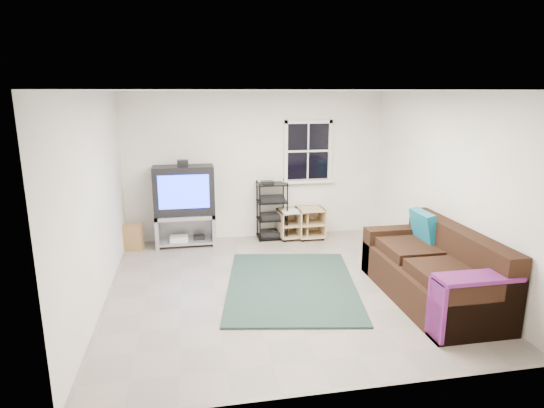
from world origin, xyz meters
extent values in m
plane|color=gray|center=(0.00, 0.00, 0.00)|extent=(4.60, 4.60, 0.00)
plane|color=white|center=(0.00, 0.00, 2.60)|extent=(4.60, 4.60, 0.00)
plane|color=white|center=(0.00, 2.30, 1.30)|extent=(4.60, 0.00, 4.60)
plane|color=white|center=(0.00, -2.30, 1.30)|extent=(4.60, 0.00, 4.60)
plane|color=white|center=(-2.30, 0.00, 1.30)|extent=(0.00, 4.60, 4.60)
plane|color=white|center=(2.30, 0.00, 1.30)|extent=(0.00, 4.60, 4.60)
cube|color=black|center=(0.95, 2.28, 1.55)|extent=(0.80, 0.01, 1.02)
cube|color=silver|center=(0.95, 2.26, 2.07)|extent=(0.88, 0.06, 0.06)
cube|color=silver|center=(0.95, 2.25, 1.00)|extent=(0.98, 0.14, 0.05)
cube|color=silver|center=(0.54, 2.26, 1.55)|extent=(0.06, 0.06, 1.10)
cube|color=silver|center=(1.36, 2.26, 1.55)|extent=(0.06, 0.06, 1.10)
cube|color=silver|center=(0.95, 2.27, 1.55)|extent=(0.78, 0.04, 0.04)
cube|color=#97979E|center=(-1.27, 2.02, 0.52)|extent=(1.01, 0.50, 0.06)
cube|color=#97979E|center=(-1.75, 2.02, 0.28)|extent=(0.06, 0.50, 0.56)
cube|color=#97979E|center=(-0.80, 2.02, 0.28)|extent=(0.06, 0.50, 0.56)
cube|color=#97979E|center=(-1.27, 2.02, 0.07)|extent=(0.89, 0.46, 0.04)
cube|color=#97979E|center=(-1.27, 2.25, 0.28)|extent=(1.01, 0.04, 0.56)
cube|color=silver|center=(-1.39, 1.98, 0.13)|extent=(0.30, 0.24, 0.08)
cube|color=black|center=(-1.05, 2.02, 0.12)|extent=(0.20, 0.18, 0.06)
cube|color=black|center=(-1.27, 2.02, 0.97)|extent=(1.01, 0.42, 0.83)
cube|color=#1E38FA|center=(-1.27, 1.80, 0.99)|extent=(0.83, 0.01, 0.56)
cube|color=black|center=(-1.27, 2.02, 1.43)|extent=(0.18, 0.13, 0.10)
cylinder|color=black|center=(0.01, 1.92, 0.53)|extent=(0.02, 0.02, 1.05)
cylinder|color=black|center=(0.50, 1.92, 0.53)|extent=(0.02, 0.02, 1.05)
cylinder|color=black|center=(0.01, 2.26, 0.53)|extent=(0.02, 0.02, 1.05)
cylinder|color=black|center=(0.50, 2.26, 0.53)|extent=(0.02, 0.02, 1.05)
cube|color=black|center=(0.26, 2.09, 0.05)|extent=(0.53, 0.38, 0.02)
cube|color=black|center=(0.26, 2.09, 0.10)|extent=(0.41, 0.31, 0.09)
cube|color=black|center=(0.26, 2.09, 0.37)|extent=(0.53, 0.38, 0.02)
cube|color=black|center=(0.26, 2.09, 0.42)|extent=(0.41, 0.31, 0.09)
cube|color=black|center=(0.26, 2.09, 0.69)|extent=(0.53, 0.38, 0.02)
cube|color=black|center=(0.26, 2.09, 0.74)|extent=(0.41, 0.31, 0.09)
cube|color=black|center=(0.26, 2.09, 1.01)|extent=(0.53, 0.38, 0.02)
cube|color=tan|center=(0.94, 1.99, 0.54)|extent=(0.47, 0.47, 0.02)
cube|color=tan|center=(0.94, 1.99, 0.06)|extent=(0.47, 0.47, 0.02)
cube|color=tan|center=(0.72, 1.99, 0.30)|extent=(0.02, 0.47, 0.51)
cube|color=tan|center=(1.17, 1.99, 0.30)|extent=(0.02, 0.47, 0.51)
cube|color=tan|center=(0.94, 2.21, 0.30)|extent=(0.43, 0.02, 0.51)
cube|color=tan|center=(0.94, 1.99, 0.28)|extent=(0.43, 0.45, 0.02)
cylinder|color=black|center=(0.76, 1.80, 0.02)|extent=(0.05, 0.05, 0.05)
cylinder|color=black|center=(1.13, 2.18, 0.02)|extent=(0.05, 0.05, 0.05)
cube|color=tan|center=(0.61, 2.04, 0.51)|extent=(0.50, 0.50, 0.02)
cube|color=tan|center=(0.61, 2.04, 0.06)|extent=(0.50, 0.50, 0.02)
cube|color=tan|center=(0.39, 2.03, 0.28)|extent=(0.06, 0.47, 0.47)
cube|color=tan|center=(0.84, 2.06, 0.28)|extent=(0.06, 0.47, 0.47)
cube|color=tan|center=(0.60, 2.27, 0.28)|extent=(0.43, 0.05, 0.47)
cube|color=tan|center=(0.61, 2.04, 0.27)|extent=(0.46, 0.48, 0.02)
cylinder|color=black|center=(0.44, 1.84, 0.02)|extent=(0.05, 0.05, 0.05)
cylinder|color=black|center=(0.78, 2.24, 0.02)|extent=(0.05, 0.05, 0.05)
cylinder|color=silver|center=(0.57, 1.94, 0.53)|extent=(0.33, 0.33, 0.02)
cube|color=black|center=(1.78, -0.72, 0.23)|extent=(0.97, 2.17, 0.45)
cube|color=black|center=(2.14, -0.72, 0.69)|extent=(0.26, 2.17, 0.47)
cube|color=black|center=(1.78, 0.24, 0.34)|extent=(0.97, 0.26, 0.67)
cube|color=black|center=(1.78, -1.67, 0.34)|extent=(0.97, 0.26, 0.67)
cube|color=black|center=(1.70, -1.15, 0.53)|extent=(0.65, 0.78, 0.14)
cube|color=black|center=(1.70, -0.28, 0.53)|extent=(0.65, 0.78, 0.14)
cube|color=#17718A|center=(1.98, -0.12, 0.78)|extent=(0.22, 0.52, 0.45)
cube|color=navy|center=(1.76, -1.67, 0.69)|extent=(0.90, 0.32, 0.04)
cube|color=navy|center=(1.32, -1.67, 0.36)|extent=(0.04, 0.32, 0.63)
cube|color=#312015|center=(0.14, -0.01, 0.01)|extent=(2.11, 2.63, 0.03)
cube|color=#966B43|center=(-2.15, 1.92, 0.22)|extent=(0.34, 0.26, 0.44)
camera|label=1|loc=(-1.17, -5.64, 2.58)|focal=30.00mm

